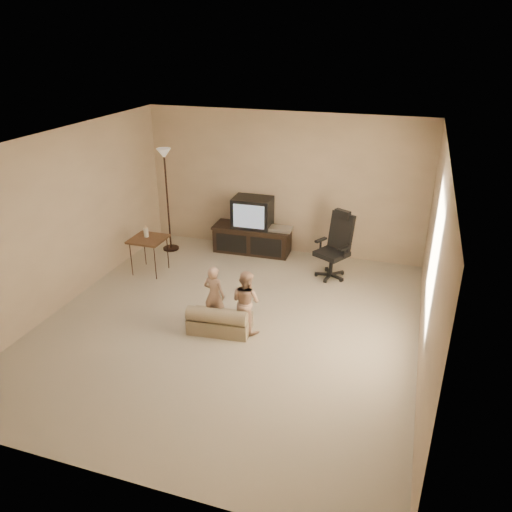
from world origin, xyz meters
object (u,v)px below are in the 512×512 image
(office_chair, at_px, (334,254))
(toddler_right, at_px, (246,301))
(toddler_left, at_px, (214,295))
(floor_lamp, at_px, (166,177))
(child_sofa, at_px, (219,321))
(side_table, at_px, (148,239))
(tv_stand, at_px, (253,230))

(office_chair, height_order, toddler_right, office_chair)
(office_chair, distance_m, toddler_right, 2.15)
(toddler_left, bearing_deg, toddler_right, -178.60)
(floor_lamp, distance_m, child_sofa, 3.24)
(side_table, xyz_separation_m, floor_lamp, (-0.11, 0.97, 0.78))
(toddler_left, xyz_separation_m, toddler_right, (0.47, -0.05, 0.01))
(tv_stand, height_order, toddler_left, tv_stand)
(side_table, bearing_deg, child_sofa, -37.32)
(office_chair, distance_m, side_table, 3.06)
(tv_stand, distance_m, toddler_left, 2.51)
(office_chair, distance_m, floor_lamp, 3.22)
(office_chair, xyz_separation_m, floor_lamp, (-3.06, 0.19, 0.97))
(floor_lamp, height_order, toddler_right, floor_lamp)
(child_sofa, bearing_deg, floor_lamp, 123.74)
(floor_lamp, xyz_separation_m, toddler_left, (1.75, -2.12, -0.94))
(tv_stand, bearing_deg, floor_lamp, -167.95)
(toddler_left, bearing_deg, floor_lamp, -43.08)
(toddler_left, bearing_deg, side_table, -27.84)
(toddler_left, height_order, toddler_right, toddler_right)
(office_chair, height_order, side_table, office_chair)
(tv_stand, relative_size, office_chair, 1.30)
(tv_stand, bearing_deg, side_table, -137.61)
(child_sofa, bearing_deg, side_table, 137.18)
(child_sofa, distance_m, toddler_right, 0.45)
(office_chair, bearing_deg, toddler_right, -84.16)
(tv_stand, relative_size, toddler_left, 1.70)
(tv_stand, bearing_deg, toddler_left, -85.63)
(child_sofa, height_order, toddler_right, toddler_right)
(tv_stand, xyz_separation_m, floor_lamp, (-1.48, -0.37, 0.94))
(side_table, height_order, child_sofa, side_table)
(tv_stand, xyz_separation_m, side_table, (-1.37, -1.33, 0.16))
(toddler_right, bearing_deg, office_chair, -89.33)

